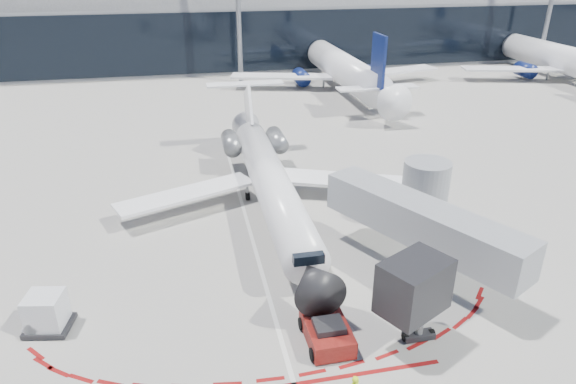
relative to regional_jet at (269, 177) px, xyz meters
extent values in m
plane|color=gray|center=(-2.01, -6.45, -2.36)|extent=(260.00, 260.00, 0.00)
cube|color=silver|center=(-2.01, -4.45, -2.36)|extent=(0.25, 40.00, 0.01)
cube|color=maroon|center=(-2.01, -17.95, -2.36)|extent=(14.00, 0.25, 0.01)
cube|color=#939598|center=(-2.01, 58.55, 2.64)|extent=(150.00, 24.00, 10.00)
cylinder|color=#939598|center=(-2.01, 58.55, 7.64)|extent=(150.00, 24.00, 24.00)
cube|color=black|center=(-2.01, 46.50, 2.64)|extent=(150.00, 0.20, 9.00)
cube|color=#9A9DA3|center=(6.99, -10.95, 1.24)|extent=(8.22, 12.61, 2.30)
cube|color=black|center=(3.93, -16.68, 1.24)|extent=(3.86, 3.44, 2.60)
cylinder|color=gray|center=(4.73, -16.28, -1.16)|extent=(0.36, 0.36, 2.40)
cube|color=black|center=(4.73, -16.28, -2.14)|extent=(1.60, 0.60, 0.30)
cylinder|color=#9A9DA3|center=(10.04, -5.21, 0.04)|extent=(3.20, 3.20, 4.80)
cylinder|color=black|center=(10.04, -5.21, -2.11)|extent=(4.00, 4.00, 0.50)
cylinder|color=white|center=(0.00, -1.16, -0.03)|extent=(2.68, 21.80, 2.68)
cone|color=black|center=(0.00, -13.45, -0.03)|extent=(2.68, 2.77, 2.68)
cone|color=white|center=(0.00, 11.52, -0.03)|extent=(2.68, 3.57, 2.68)
cube|color=black|center=(0.00, -11.86, 0.51)|extent=(1.68, 1.39, 0.54)
cube|color=white|center=(-6.14, 0.32, -0.93)|extent=(10.61, 6.29, 0.31)
cube|color=white|center=(6.14, 0.32, -0.93)|extent=(10.61, 6.29, 0.31)
cube|color=white|center=(0.00, 10.53, 2.34)|extent=(0.25, 4.65, 4.73)
cube|color=white|center=(0.00, 12.61, 4.13)|extent=(7.13, 1.59, 0.16)
cylinder|color=slate|center=(-2.03, 7.56, 0.21)|extent=(1.49, 3.37, 1.49)
cylinder|color=slate|center=(2.03, 7.56, 0.21)|extent=(1.49, 3.37, 1.49)
cylinder|color=black|center=(0.00, -10.28, -2.08)|extent=(0.22, 0.55, 0.55)
cylinder|color=black|center=(-1.49, 1.31, -2.04)|extent=(0.30, 0.63, 0.63)
cylinder|color=black|center=(1.49, 1.31, -2.04)|extent=(0.30, 0.63, 0.63)
cylinder|color=gray|center=(0.00, -10.28, -1.82)|extent=(0.18, 0.18, 1.09)
cube|color=#5E0F0D|center=(0.19, -15.48, -1.79)|extent=(2.09, 3.32, 0.93)
cube|color=black|center=(0.19, -15.79, -1.17)|extent=(1.46, 1.25, 0.36)
cylinder|color=gray|center=(0.17, -13.21, -2.00)|extent=(0.13, 2.68, 0.10)
cylinder|color=black|center=(-0.78, -16.63, -2.03)|extent=(0.29, 0.66, 0.66)
cylinder|color=black|center=(1.18, -16.61, -2.03)|extent=(0.29, 0.66, 0.66)
cylinder|color=black|center=(-0.80, -14.36, -2.03)|extent=(0.29, 0.66, 0.66)
cylinder|color=black|center=(1.16, -14.34, -2.03)|extent=(0.29, 0.66, 0.66)
cube|color=black|center=(-13.51, -11.69, -2.16)|extent=(2.51, 2.24, 0.24)
cube|color=white|center=(-13.51, -11.69, -1.17)|extent=(2.03, 1.94, 1.76)
cylinder|color=black|center=(-14.51, -12.24, -2.25)|extent=(0.15, 0.24, 0.22)
cylinder|color=black|center=(-12.77, -12.56, -2.25)|extent=(0.15, 0.24, 0.22)
cylinder|color=black|center=(-14.25, -10.83, -2.25)|extent=(0.15, 0.24, 0.22)
cylinder|color=black|center=(-12.51, -11.15, -2.25)|extent=(0.15, 0.24, 0.22)
camera|label=1|loc=(-5.80, -34.70, 15.24)|focal=32.00mm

